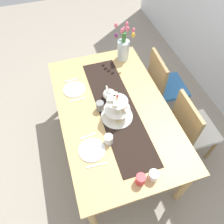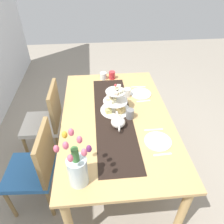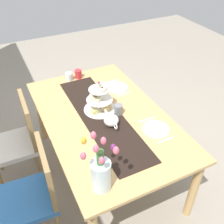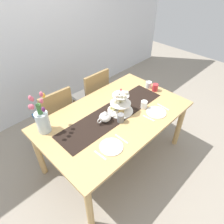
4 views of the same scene
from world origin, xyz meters
TOP-DOWN VIEW (x-y plane):
  - ground_plane at (0.00, 0.00)m, footprint 8.00×8.00m
  - dining_table at (0.00, 0.00)m, footprint 1.74×1.05m
  - chair_left at (-0.35, 0.75)m, footprint 0.44×0.44m
  - chair_right at (0.31, 0.75)m, footprint 0.43×0.43m
  - table_runner at (0.00, 0.03)m, footprint 1.40×0.35m
  - tiered_cake_stand at (0.09, -0.00)m, footprint 0.30×0.30m
  - teapot at (-0.15, 0.00)m, footprint 0.24×0.13m
  - tulip_vase at (-0.69, 0.34)m, footprint 0.22×0.23m
  - cream_jug at (0.75, 0.08)m, footprint 0.08×0.08m
  - dinner_plate_left at (-0.37, -0.32)m, footprint 0.23×0.23m
  - fork_left at (-0.51, -0.32)m, footprint 0.02×0.15m
  - knife_left at (-0.22, -0.32)m, footprint 0.01×0.17m
  - dinner_plate_right at (0.37, -0.32)m, footprint 0.23×0.23m
  - fork_right at (0.23, -0.32)m, footprint 0.03×0.15m
  - knife_right at (0.52, -0.32)m, footprint 0.02×0.17m
  - mug_grey at (-0.03, -0.13)m, footprint 0.08×0.08m
  - mug_white_text at (0.34, -0.16)m, footprint 0.08×0.08m
  - mug_orange at (0.75, -0.03)m, footprint 0.08×0.08m

SIDE VIEW (x-z plane):
  - ground_plane at x=0.00m, z-range 0.00..0.00m
  - chair_left at x=-0.35m, z-range 0.05..0.96m
  - chair_right at x=0.31m, z-range 0.05..0.96m
  - dining_table at x=0.00m, z-range 0.28..1.02m
  - table_runner at x=0.00m, z-range 0.74..0.74m
  - fork_left at x=-0.51m, z-range 0.74..0.75m
  - knife_left at x=-0.22m, z-range 0.74..0.75m
  - fork_right at x=0.23m, z-range 0.74..0.75m
  - knife_right at x=0.52m, z-range 0.74..0.75m
  - dinner_plate_left at x=-0.37m, z-range 0.74..0.75m
  - dinner_plate_right at x=0.37m, z-range 0.74..0.75m
  - cream_jug at x=0.75m, z-range 0.74..0.82m
  - mug_white_text at x=0.34m, z-range 0.74..0.83m
  - mug_orange at x=0.75m, z-range 0.74..0.83m
  - mug_grey at x=-0.03m, z-range 0.74..0.84m
  - teapot at x=-0.15m, z-range 0.73..0.87m
  - tiered_cake_stand at x=0.09m, z-range 0.69..0.99m
  - tulip_vase at x=-0.69m, z-range 0.67..1.12m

